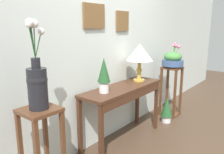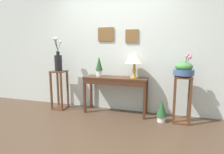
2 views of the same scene
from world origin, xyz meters
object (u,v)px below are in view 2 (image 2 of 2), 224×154
(table_lamp, at_px, (135,58))
(pedestal_stand_right, at_px, (182,100))
(console_table, at_px, (115,83))
(planter_bowl_wide_right, at_px, (184,69))
(pedestal_stand_left, at_px, (60,90))
(flower_vase_tall_left, at_px, (58,60))
(potted_plant_on_console, at_px, (99,65))
(potted_plant_floor, at_px, (162,110))

(table_lamp, height_order, pedestal_stand_right, table_lamp)
(console_table, height_order, planter_bowl_wide_right, planter_bowl_wide_right)
(console_table, bearing_deg, planter_bowl_wide_right, -3.17)
(table_lamp, distance_m, pedestal_stand_left, 1.81)
(flower_vase_tall_left, distance_m, planter_bowl_wide_right, 2.56)
(table_lamp, bearing_deg, pedestal_stand_left, -177.58)
(pedestal_stand_right, height_order, planter_bowl_wide_right, planter_bowl_wide_right)
(flower_vase_tall_left, xyz_separation_m, pedestal_stand_right, (2.56, -0.02, -0.67))
(potted_plant_on_console, height_order, flower_vase_tall_left, flower_vase_tall_left)
(potted_plant_on_console, xyz_separation_m, pedestal_stand_right, (1.64, -0.11, -0.56))
(table_lamp, relative_size, potted_plant_floor, 1.26)
(console_table, height_order, potted_plant_floor, console_table)
(console_table, xyz_separation_m, pedestal_stand_right, (1.28, -0.07, -0.23))
(table_lamp, xyz_separation_m, pedestal_stand_left, (-1.66, -0.07, -0.73))
(console_table, relative_size, potted_plant_on_console, 3.16)
(console_table, bearing_deg, pedestal_stand_right, -3.15)
(pedestal_stand_left, height_order, flower_vase_tall_left, flower_vase_tall_left)
(planter_bowl_wide_right, height_order, potted_plant_floor, planter_bowl_wide_right)
(console_table, distance_m, potted_plant_floor, 1.04)
(flower_vase_tall_left, bearing_deg, pedestal_stand_right, -0.50)
(potted_plant_on_console, bearing_deg, pedestal_stand_left, -174.88)
(flower_vase_tall_left, bearing_deg, planter_bowl_wide_right, -0.51)
(flower_vase_tall_left, relative_size, potted_plant_floor, 1.75)
(potted_plant_floor, bearing_deg, potted_plant_on_console, 170.95)
(planter_bowl_wide_right, relative_size, potted_plant_floor, 0.98)
(planter_bowl_wide_right, bearing_deg, table_lamp, 173.97)
(table_lamp, bearing_deg, pedestal_stand_right, -6.02)
(pedestal_stand_left, distance_m, planter_bowl_wide_right, 2.62)
(pedestal_stand_left, height_order, pedestal_stand_right, pedestal_stand_left)
(pedestal_stand_left, relative_size, planter_bowl_wide_right, 2.10)
(potted_plant_floor, bearing_deg, planter_bowl_wide_right, 16.10)
(pedestal_stand_right, bearing_deg, potted_plant_floor, -163.73)
(table_lamp, distance_m, potted_plant_on_console, 0.76)
(pedestal_stand_left, bearing_deg, flower_vase_tall_left, -123.05)
(flower_vase_tall_left, height_order, planter_bowl_wide_right, flower_vase_tall_left)
(pedestal_stand_left, bearing_deg, pedestal_stand_right, -0.54)
(console_table, xyz_separation_m, potted_plant_on_console, (-0.36, 0.04, 0.33))
(console_table, relative_size, potted_plant_floor, 3.13)
(flower_vase_tall_left, height_order, pedestal_stand_right, flower_vase_tall_left)
(table_lamp, distance_m, planter_bowl_wide_right, 0.92)
(pedestal_stand_right, bearing_deg, planter_bowl_wide_right, -12.15)
(pedestal_stand_right, relative_size, planter_bowl_wide_right, 2.09)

